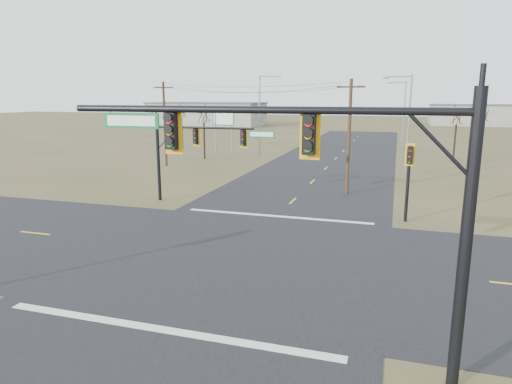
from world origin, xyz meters
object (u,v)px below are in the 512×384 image
Objects in this scene: streetlight_a at (407,120)px; bare_tree_d at (484,116)px; mast_arm_near at (325,170)px; mast_arm_far at (200,143)px; utility_pole_far at (165,123)px; pedestal_signal_ne at (409,166)px; utility_pole_near at (349,135)px; streetlight_b at (403,111)px; bare_tree_b at (181,110)px; bare_tree_c at (457,115)px; bare_tree_a at (204,113)px; highway_sign at (223,124)px; streetlight_c at (261,111)px.

streetlight_a is 1.50× the size of bare_tree_d.
mast_arm_near reaches higher than mast_arm_far.
utility_pole_far is 0.95× the size of streetlight_a.
utility_pole_far reaches higher than bare_tree_d.
pedestal_signal_ne is 8.35m from utility_pole_near.
pedestal_signal_ne is at bearing -92.55° from streetlight_a.
pedestal_signal_ne is 0.50× the size of streetlight_b.
utility_pole_far is 15.55m from bare_tree_b.
utility_pole_near is 1.28× the size of bare_tree_c.
utility_pole_near is (-1.75, 23.52, -1.05)m from mast_arm_near.
bare_tree_a is at bearing 74.03° from utility_pole_far.
streetlight_a reaches higher than bare_tree_c.
streetlight_a is at bearing -117.46° from bare_tree_d.
streetlight_a is (24.77, 0.68, 0.62)m from utility_pole_far.
utility_pole_near is 10.65m from streetlight_a.
mast_arm_near is 58.98m from streetlight_b.
streetlight_a is (22.20, -10.17, 1.31)m from highway_sign.
mast_arm_far is at bearing -54.39° from utility_pole_far.
highway_sign is (-22.24, 26.99, 0.54)m from pedestal_signal_ne.
mast_arm_far is 1.27× the size of bare_tree_a.
pedestal_signal_ne is at bearing -45.69° from bare_tree_b.
highway_sign is 5.51m from streetlight_c.
bare_tree_c is at bearing -120.50° from bare_tree_d.
streetlight_c is at bearing 111.86° from mast_arm_near.
highway_sign is at bearing 171.64° from streetlight_c.
mast_arm_far is (-11.35, 17.34, -1.30)m from mast_arm_near.
mast_arm_far is at bearing -85.33° from streetlight_c.
pedestal_signal_ne is at bearing -33.05° from utility_pole_far.
bare_tree_a is 1.00× the size of bare_tree_b.
mast_arm_far is 1.58× the size of highway_sign.
mast_arm_near is 52.85m from bare_tree_d.
bare_tree_b is 35.68m from bare_tree_c.
highway_sign is 0.82× the size of bare_tree_c.
streetlight_c is at bearing 33.59° from bare_tree_a.
bare_tree_b is at bearing 134.07° from mast_arm_far.
mast_arm_far is 0.93× the size of streetlight_a.
mast_arm_far is 1.29× the size of bare_tree_c.
streetlight_a is 1.37× the size of bare_tree_b.
mast_arm_near is 1.63× the size of bare_tree_a.
utility_pole_near is (-4.29, 7.08, 1.13)m from pedestal_signal_ne.
bare_tree_d is at bearing 28.90° from utility_pole_far.
utility_pole_far is 1.31× the size of bare_tree_c.
bare_tree_c is at bearing 11.95° from bare_tree_a.
highway_sign is 0.56× the size of streetlight_c.
utility_pole_near is 0.93× the size of streetlight_a.
mast_arm_far is at bearing -176.12° from pedestal_signal_ne.
pedestal_signal_ne is 43.03m from bare_tree_b.
mast_arm_far is 1.28× the size of bare_tree_b.
bare_tree_d reaches higher than mast_arm_far.
bare_tree_d is at bearing 17.43° from highway_sign.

